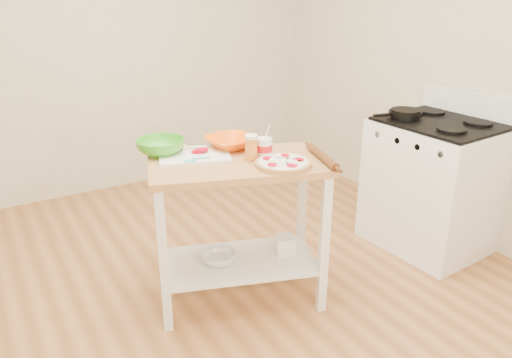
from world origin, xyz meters
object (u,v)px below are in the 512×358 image
object	(u,v)px
cutting_board	(194,154)
knife	(168,149)
spatula	(196,159)
yogurt_tub	(264,148)
pizza	(283,163)
rolling_pin	(322,157)
beer_pint	(251,147)
gas_stove	(432,184)
shelf_glass_bowl	(219,258)
green_bowl	(161,147)
skillet	(405,113)
shelf_bin	(284,245)
orange_bowl	(231,142)
prep_island	(239,203)

from	to	relation	value
cutting_board	knife	size ratio (longest dim) A/B	1.89
spatula	yogurt_tub	size ratio (longest dim) A/B	0.79
cutting_board	yogurt_tub	world-z (taller)	yogurt_tub
pizza	rolling_pin	distance (m)	0.24
pizza	knife	xyz separation A→B (m)	(-0.45, 0.55, 0.00)
cutting_board	spatula	world-z (taller)	cutting_board
pizza	beer_pint	bearing A→B (deg)	121.80
knife	gas_stove	bearing A→B (deg)	14.84
beer_pint	yogurt_tub	bearing A→B (deg)	3.19
knife	shelf_glass_bowl	xyz separation A→B (m)	(0.15, -0.32, -0.62)
green_bowl	rolling_pin	distance (m)	0.93
pizza	rolling_pin	xyz separation A→B (m)	(0.24, -0.04, 0.01)
skillet	shelf_glass_bowl	bearing A→B (deg)	-164.91
pizza	beer_pint	size ratio (longest dim) A/B	2.13
pizza	shelf_bin	world-z (taller)	pizza
orange_bowl	cutting_board	bearing A→B (deg)	-176.40
rolling_pin	knife	bearing A→B (deg)	139.42
skillet	shelf_glass_bowl	xyz separation A→B (m)	(-1.50, -0.05, -0.68)
knife	rolling_pin	world-z (taller)	rolling_pin
gas_stove	rolling_pin	xyz separation A→B (m)	(-1.12, -0.13, 0.45)
orange_bowl	shelf_glass_bowl	distance (m)	0.70
green_bowl	yogurt_tub	world-z (taller)	yogurt_tub
cutting_board	skillet	bearing A→B (deg)	14.26
shelf_bin	prep_island	bearing A→B (deg)	166.75
shelf_glass_bowl	knife	bearing A→B (deg)	115.83
shelf_glass_bowl	shelf_bin	distance (m)	0.42
pizza	beer_pint	xyz separation A→B (m)	(-0.10, 0.17, 0.06)
gas_stove	yogurt_tub	distance (m)	1.46
pizza	green_bowl	xyz separation A→B (m)	(-0.50, 0.53, 0.03)
prep_island	pizza	size ratio (longest dim) A/B	3.60
pizza	shelf_glass_bowl	xyz separation A→B (m)	(-0.30, 0.23, -0.62)
yogurt_tub	shelf_bin	world-z (taller)	yogurt_tub
cutting_board	rolling_pin	xyz separation A→B (m)	(0.59, -0.44, 0.01)
pizza	shelf_glass_bowl	distance (m)	0.73
orange_bowl	shelf_glass_bowl	xyz separation A→B (m)	(-0.19, -0.19, -0.64)
cutting_board	rolling_pin	distance (m)	0.74
gas_stove	green_bowl	world-z (taller)	gas_stove
gas_stove	rolling_pin	bearing A→B (deg)	-177.55
spatula	prep_island	bearing A→B (deg)	-11.74
cutting_board	orange_bowl	bearing A→B (deg)	22.33
prep_island	shelf_glass_bowl	xyz separation A→B (m)	(-0.12, 0.04, -0.35)
pizza	rolling_pin	size ratio (longest dim) A/B	0.82
green_bowl	yogurt_tub	distance (m)	0.60
pizza	spatula	world-z (taller)	pizza
prep_island	spatula	distance (m)	0.36
skillet	knife	bearing A→B (deg)	-176.06
green_bowl	shelf_bin	distance (m)	0.96
spatula	shelf_bin	xyz separation A→B (m)	(0.49, -0.17, -0.60)
gas_stove	spatula	xyz separation A→B (m)	(-1.74, 0.20, 0.44)
beer_pint	yogurt_tub	size ratio (longest dim) A/B	0.73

